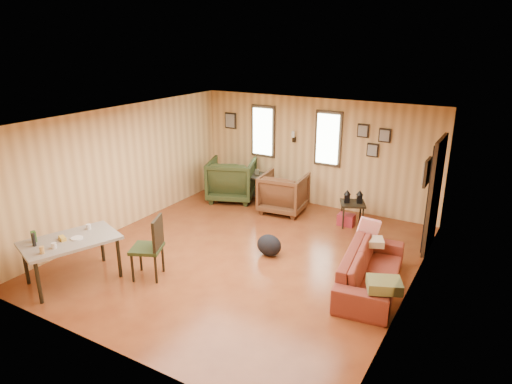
# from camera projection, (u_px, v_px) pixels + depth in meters

# --- Properties ---
(room) EXTENTS (5.54, 6.04, 2.44)m
(room) POSITION_uv_depth(u_px,v_px,m) (261.00, 187.00, 7.75)
(room) COLOR brown
(room) RESTS_ON ground
(sofa) EXTENTS (0.83, 2.04, 0.77)m
(sofa) POSITION_uv_depth(u_px,v_px,m) (372.00, 264.00, 6.85)
(sofa) COLOR maroon
(sofa) RESTS_ON ground
(recliner_brown) EXTENTS (1.01, 0.96, 0.94)m
(recliner_brown) POSITION_uv_depth(u_px,v_px,m) (284.00, 191.00, 9.84)
(recliner_brown) COLOR #502E18
(recliner_brown) RESTS_ON ground
(recliner_green) EXTENTS (1.31, 1.27, 1.06)m
(recliner_green) POSITION_uv_depth(u_px,v_px,m) (232.00, 178.00, 10.56)
(recliner_green) COLOR #283116
(recliner_green) RESTS_ON ground
(end_table) EXTENTS (0.64, 0.59, 0.77)m
(end_table) POSITION_uv_depth(u_px,v_px,m) (253.00, 182.00, 10.55)
(end_table) COLOR black
(end_table) RESTS_ON ground
(side_table) EXTENTS (0.63, 0.63, 0.76)m
(side_table) POSITION_uv_depth(u_px,v_px,m) (353.00, 202.00, 9.09)
(side_table) COLOR black
(side_table) RESTS_ON ground
(cooler) EXTENTS (0.33, 0.24, 0.23)m
(cooler) POSITION_uv_depth(u_px,v_px,m) (346.00, 220.00, 9.23)
(cooler) COLOR maroon
(cooler) RESTS_ON ground
(backpack) EXTENTS (0.53, 0.47, 0.38)m
(backpack) POSITION_uv_depth(u_px,v_px,m) (269.00, 245.00, 7.93)
(backpack) COLOR black
(backpack) RESTS_ON ground
(sofa_pillows) EXTENTS (1.17, 1.91, 0.40)m
(sofa_pillows) POSITION_uv_depth(u_px,v_px,m) (376.00, 257.00, 6.80)
(sofa_pillows) COLOR brown
(sofa_pillows) RESTS_ON sofa
(dining_table) EXTENTS (1.26, 1.58, 0.91)m
(dining_table) POSITION_uv_depth(u_px,v_px,m) (69.00, 243.00, 6.96)
(dining_table) COLOR gray
(dining_table) RESTS_ON ground
(dining_chair) EXTENTS (0.61, 0.61, 1.02)m
(dining_chair) POSITION_uv_depth(u_px,v_px,m) (151.00, 244.00, 7.10)
(dining_chair) COLOR #283116
(dining_chair) RESTS_ON ground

